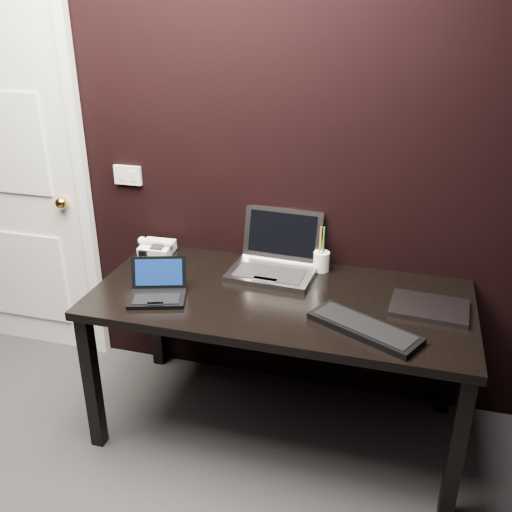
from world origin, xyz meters
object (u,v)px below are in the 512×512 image
(desk, at_px, (280,310))
(closed_laptop, at_px, (429,308))
(silver_laptop, at_px, (275,262))
(ext_keyboard, at_px, (364,328))
(pen_cup, at_px, (321,260))
(desk_phone, at_px, (157,247))
(netbook, at_px, (158,291))
(mobile_phone, at_px, (143,261))
(door, at_px, (10,179))

(desk, relative_size, closed_laptop, 5.01)
(desk, xyz_separation_m, silver_laptop, (-0.08, 0.23, 0.13))
(silver_laptop, height_order, closed_laptop, silver_laptop)
(ext_keyboard, distance_m, pen_cup, 0.58)
(desk, xyz_separation_m, closed_laptop, (0.65, 0.04, 0.09))
(desk_phone, bearing_deg, desk, -20.81)
(desk, height_order, netbook, netbook)
(pen_cup, bearing_deg, netbook, -144.26)
(ext_keyboard, bearing_deg, desk, 152.98)
(silver_laptop, distance_m, desk_phone, 0.65)
(closed_laptop, height_order, pen_cup, pen_cup)
(mobile_phone, bearing_deg, ext_keyboard, -15.60)
(door, relative_size, pen_cup, 9.29)
(closed_laptop, bearing_deg, ext_keyboard, -135.87)
(silver_laptop, xyz_separation_m, ext_keyboard, (0.48, -0.44, -0.04))
(silver_laptop, xyz_separation_m, desk_phone, (-0.65, 0.04, -0.02))
(silver_laptop, relative_size, desk_phone, 2.08)
(door, distance_m, mobile_phone, 0.99)
(silver_laptop, height_order, desk_phone, silver_laptop)
(netbook, height_order, desk_phone, netbook)
(netbook, relative_size, silver_laptop, 0.72)
(desk, height_order, closed_laptop, closed_laptop)
(ext_keyboard, relative_size, mobile_phone, 5.83)
(door, bearing_deg, closed_laptop, -8.25)
(ext_keyboard, relative_size, desk_phone, 2.41)
(silver_laptop, relative_size, pen_cup, 1.82)
(door, relative_size, silver_laptop, 5.11)
(silver_laptop, xyz_separation_m, pen_cup, (0.22, 0.08, 0.00))
(desk, relative_size, desk_phone, 8.45)
(desk, distance_m, netbook, 0.56)
(desk, bearing_deg, silver_laptop, 109.83)
(netbook, height_order, closed_laptop, netbook)
(door, distance_m, ext_keyboard, 2.14)
(ext_keyboard, xyz_separation_m, desk_phone, (-1.13, 0.48, 0.02))
(mobile_phone, bearing_deg, silver_laptop, 10.61)
(netbook, relative_size, pen_cup, 1.31)
(silver_laptop, bearing_deg, desk_phone, 176.08)
(door, bearing_deg, netbook, -25.61)
(desk_phone, bearing_deg, door, 173.92)
(desk_phone, distance_m, mobile_phone, 0.17)
(desk, relative_size, netbook, 5.64)
(desk, bearing_deg, pen_cup, 66.65)
(closed_laptop, bearing_deg, pen_cup, 152.66)
(silver_laptop, bearing_deg, desk, -70.17)
(door, relative_size, desk, 1.26)
(closed_laptop, bearing_deg, desk_phone, 170.31)
(door, distance_m, pen_cup, 1.80)
(desk, distance_m, mobile_phone, 0.75)
(pen_cup, bearing_deg, desk, -113.35)
(desk_phone, relative_size, mobile_phone, 2.42)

